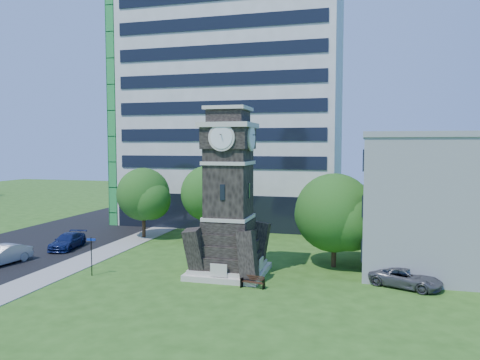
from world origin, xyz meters
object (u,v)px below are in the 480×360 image
(car_street_mid, at_px, (3,255))
(park_bench, at_px, (253,281))
(car_east_lot, at_px, (406,278))
(clock_tower, at_px, (229,203))
(street_sign, at_px, (91,252))
(car_street_north, at_px, (68,241))

(car_street_mid, relative_size, park_bench, 2.89)
(car_east_lot, relative_size, park_bench, 2.92)
(clock_tower, distance_m, street_sign, 10.55)
(car_street_mid, height_order, car_street_north, car_street_mid)
(car_street_north, relative_size, car_east_lot, 1.02)
(clock_tower, relative_size, car_street_mid, 2.65)
(car_street_mid, bearing_deg, car_east_lot, 12.75)
(car_street_north, height_order, park_bench, car_street_north)
(car_street_mid, distance_m, park_bench, 20.63)
(car_street_north, height_order, street_sign, street_sign)
(clock_tower, relative_size, park_bench, 7.64)
(car_street_mid, relative_size, car_east_lot, 0.99)
(car_street_mid, relative_size, car_street_north, 0.97)
(car_street_mid, distance_m, street_sign, 8.76)
(clock_tower, bearing_deg, car_street_mid, -173.51)
(car_street_north, xyz_separation_m, car_east_lot, (28.98, -4.30, -0.04))
(park_bench, xyz_separation_m, street_sign, (-11.97, -0.23, 1.33))
(car_east_lot, bearing_deg, car_street_north, 103.55)
(car_street_mid, xyz_separation_m, car_street_north, (1.47, 6.30, -0.07))
(clock_tower, xyz_separation_m, car_street_mid, (-18.11, -2.06, -4.52))
(clock_tower, distance_m, car_east_lot, 13.18)
(clock_tower, bearing_deg, street_sign, -162.05)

